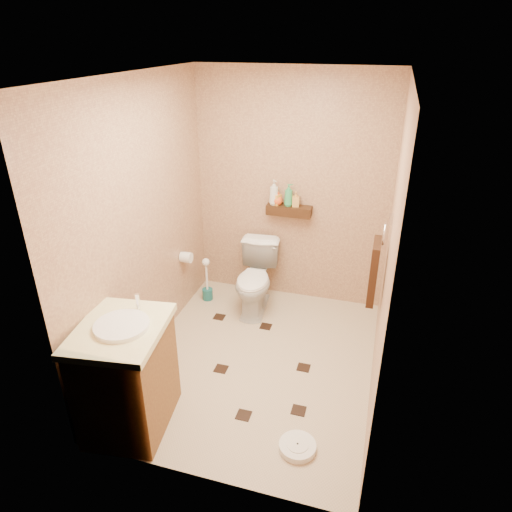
% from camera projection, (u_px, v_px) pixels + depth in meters
% --- Properties ---
extents(ground, '(2.50, 2.50, 0.00)m').
position_uv_depth(ground, '(257.00, 361.00, 4.10)').
color(ground, '#C3AD8F').
rests_on(ground, ground).
extents(wall_back, '(2.00, 0.04, 2.40)m').
position_uv_depth(wall_back, '(291.00, 191.00, 4.65)').
color(wall_back, tan).
rests_on(wall_back, ground).
extents(wall_front, '(2.00, 0.04, 2.40)m').
position_uv_depth(wall_front, '(193.00, 328.00, 2.49)').
color(wall_front, tan).
rests_on(wall_front, ground).
extents(wall_left, '(0.04, 2.50, 2.40)m').
position_uv_depth(wall_left, '(143.00, 225.00, 3.82)').
color(wall_left, tan).
rests_on(wall_left, ground).
extents(wall_right, '(0.04, 2.50, 2.40)m').
position_uv_depth(wall_right, '(389.00, 255.00, 3.32)').
color(wall_right, tan).
rests_on(wall_right, ground).
extents(ceiling, '(2.00, 2.50, 0.02)m').
position_uv_depth(ceiling, '(257.00, 75.00, 3.04)').
color(ceiling, white).
rests_on(ceiling, wall_back).
extents(wall_shelf, '(0.46, 0.14, 0.10)m').
position_uv_depth(wall_shelf, '(289.00, 210.00, 4.66)').
color(wall_shelf, '#381E0F').
rests_on(wall_shelf, wall_back).
extents(floor_accents, '(1.16, 1.33, 0.01)m').
position_uv_depth(floor_accents, '(257.00, 363.00, 4.06)').
color(floor_accents, black).
rests_on(floor_accents, ground).
extents(toilet, '(0.46, 0.73, 0.71)m').
position_uv_depth(toilet, '(255.00, 279.00, 4.72)').
color(toilet, white).
rests_on(toilet, ground).
extents(vanity, '(0.67, 0.78, 0.99)m').
position_uv_depth(vanity, '(127.00, 375.00, 3.27)').
color(vanity, brown).
rests_on(vanity, ground).
extents(bathroom_scale, '(0.28, 0.28, 0.05)m').
position_uv_depth(bathroom_scale, '(297.00, 447.00, 3.22)').
color(bathroom_scale, white).
rests_on(bathroom_scale, ground).
extents(toilet_brush, '(0.11, 0.11, 0.50)m').
position_uv_depth(toilet_brush, '(207.00, 285.00, 4.97)').
color(toilet_brush, '#185D61').
rests_on(toilet_brush, ground).
extents(towel_ring, '(0.12, 0.30, 0.76)m').
position_uv_depth(towel_ring, '(375.00, 269.00, 3.67)').
color(towel_ring, silver).
rests_on(towel_ring, wall_right).
extents(toilet_paper, '(0.12, 0.11, 0.12)m').
position_uv_depth(toilet_paper, '(186.00, 257.00, 4.63)').
color(toilet_paper, white).
rests_on(toilet_paper, wall_left).
extents(bottle_a, '(0.14, 0.14, 0.26)m').
position_uv_depth(bottle_a, '(274.00, 192.00, 4.62)').
color(bottle_a, silver).
rests_on(bottle_a, wall_shelf).
extents(bottle_b, '(0.10, 0.10, 0.17)m').
position_uv_depth(bottle_b, '(277.00, 197.00, 4.63)').
color(bottle_b, gold).
rests_on(bottle_b, wall_shelf).
extents(bottle_c, '(0.15, 0.15, 0.14)m').
position_uv_depth(bottle_c, '(278.00, 198.00, 4.64)').
color(bottle_c, '#F0521C').
rests_on(bottle_c, wall_shelf).
extents(bottle_d, '(0.11, 0.11, 0.23)m').
position_uv_depth(bottle_d, '(289.00, 195.00, 4.59)').
color(bottle_d, '#32975B').
rests_on(bottle_d, wall_shelf).
extents(bottle_e, '(0.08, 0.08, 0.16)m').
position_uv_depth(bottle_e, '(296.00, 199.00, 4.58)').
color(bottle_e, gold).
rests_on(bottle_e, wall_shelf).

